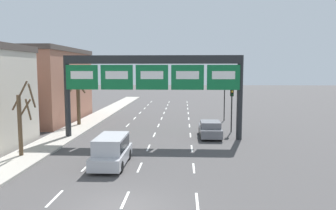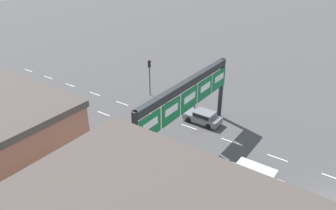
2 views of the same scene
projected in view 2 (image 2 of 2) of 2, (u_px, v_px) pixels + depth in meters
The scene contains 8 objects.
lane_dashes at pixel (193, 148), 32.79m from camera, with size 6.72×67.00×0.01m.
sign_gantry at pixel (187, 96), 30.68m from camera, with size 15.29×0.70×7.13m.
suv_silver at pixel (254, 176), 27.36m from camera, with size 1.90×4.65×1.86m.
car_grey at pixel (203, 117), 36.96m from camera, with size 1.86×4.24×1.44m.
traffic_light_near_gantry at pixel (196, 86), 38.73m from camera, with size 0.30×0.35×4.33m.
traffic_light_mid_block at pixel (150, 71), 42.33m from camera, with size 0.30×0.35×4.82m.
tree_bare_closest at pixel (77, 139), 28.88m from camera, with size 1.99×1.97×5.52m.
tree_bare_second at pixel (200, 198), 22.75m from camera, with size 1.79×1.77×5.05m.
Camera 2 is at (-23.62, -0.19, 18.83)m, focal length 35.00 mm.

